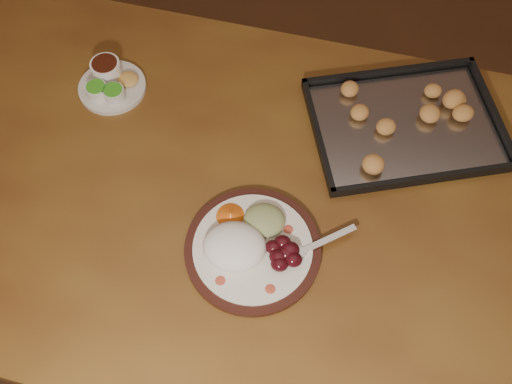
# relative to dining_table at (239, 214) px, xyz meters

# --- Properties ---
(ground) EXTENTS (4.00, 4.00, 0.00)m
(ground) POSITION_rel_dining_table_xyz_m (0.19, -0.10, -0.65)
(ground) COLOR brown
(ground) RESTS_ON ground
(dining_table) EXTENTS (1.60, 1.08, 0.75)m
(dining_table) POSITION_rel_dining_table_xyz_m (0.00, 0.00, 0.00)
(dining_table) COLOR brown
(dining_table) RESTS_ON ground
(dinner_plate) EXTENTS (0.32, 0.26, 0.06)m
(dinner_plate) POSITION_rel_dining_table_xyz_m (0.04, -0.12, 0.12)
(dinner_plate) COLOR black
(dinner_plate) RESTS_ON dining_table
(condiment_saucer) EXTENTS (0.15, 0.15, 0.05)m
(condiment_saucer) POSITION_rel_dining_table_xyz_m (-0.32, 0.23, 0.12)
(condiment_saucer) COLOR beige
(condiment_saucer) RESTS_ON dining_table
(baking_tray) EXTENTS (0.46, 0.39, 0.04)m
(baking_tray) POSITION_rel_dining_table_xyz_m (0.33, 0.21, 0.11)
(baking_tray) COLOR black
(baking_tray) RESTS_ON dining_table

